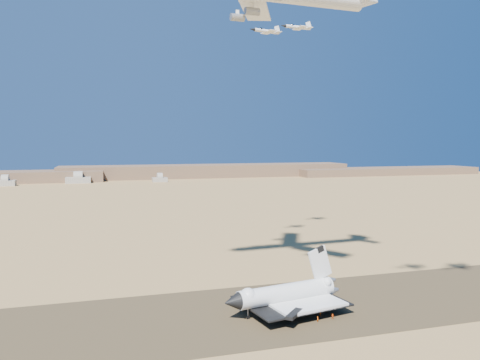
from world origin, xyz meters
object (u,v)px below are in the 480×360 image
object	(u,v)px
crew_c	(333,316)
crew_b	(320,313)
crew_a	(318,319)
shuttle	(285,295)
chase_jet_e	(297,27)
chase_jet_d	(266,31)

from	to	relation	value
crew_c	crew_b	bearing A→B (deg)	-36.16
crew_a	crew_b	world-z (taller)	crew_b
shuttle	chase_jet_e	bearing A→B (deg)	54.29
crew_b	chase_jet_e	world-z (taller)	chase_jet_e
shuttle	crew_b	bearing A→B (deg)	-45.94
chase_jet_d	chase_jet_e	world-z (taller)	chase_jet_e
crew_b	crew_c	bearing A→B (deg)	-157.47
chase_jet_d	chase_jet_e	size ratio (longest dim) A/B	0.90
chase_jet_d	chase_jet_e	xyz separation A→B (m)	(22.14, 18.36, 7.37)
crew_a	crew_b	distance (m)	4.73
crew_a	chase_jet_e	distance (m)	141.93
shuttle	chase_jet_d	bearing A→B (deg)	65.26
crew_c	chase_jet_d	xyz separation A→B (m)	(4.78, 71.72, 97.06)
crew_b	chase_jet_e	xyz separation A→B (m)	(29.24, 86.72, 104.45)
chase_jet_d	shuttle	bearing A→B (deg)	-116.72
crew_c	chase_jet_d	bearing A→B (deg)	-74.56
shuttle	crew_c	distance (m)	15.17
shuttle	crew_a	size ratio (longest dim) A/B	24.04
crew_a	crew_c	bearing A→B (deg)	-93.08
chase_jet_e	crew_a	bearing A→B (deg)	-115.05
chase_jet_d	crew_b	bearing A→B (deg)	-108.41
crew_c	chase_jet_d	world-z (taller)	chase_jet_d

